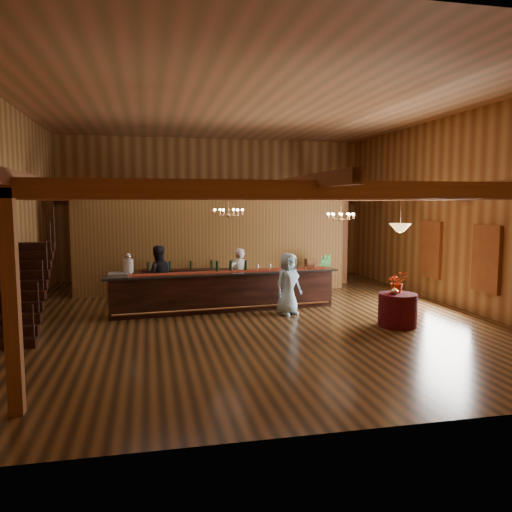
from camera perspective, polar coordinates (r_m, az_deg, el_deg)
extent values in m
plane|color=brown|center=(13.49, -0.71, -6.72)|extent=(14.00, 14.00, 0.00)
plane|color=#B16F47|center=(13.39, -0.74, 16.89)|extent=(14.00, 14.00, 0.00)
cube|color=olive|center=(20.06, -4.72, 5.40)|extent=(12.00, 0.10, 5.50)
cube|color=olive|center=(6.45, 11.77, 3.78)|extent=(12.00, 0.10, 5.50)
cube|color=olive|center=(13.33, -26.99, 4.39)|extent=(0.10, 14.00, 5.50)
cube|color=olive|center=(15.50, 21.64, 4.78)|extent=(0.10, 14.00, 5.50)
cube|color=brown|center=(7.84, 7.36, 7.54)|extent=(11.90, 0.20, 0.28)
cube|color=brown|center=(10.23, 2.64, 7.25)|extent=(11.90, 0.20, 0.28)
cube|color=brown|center=(12.66, -0.28, 7.04)|extent=(11.90, 0.20, 0.28)
cube|color=brown|center=(15.12, -2.25, 6.88)|extent=(11.90, 0.20, 0.28)
cube|color=brown|center=(17.58, -3.67, 6.77)|extent=(11.90, 0.20, 0.28)
cube|color=brown|center=(19.86, -4.66, 6.69)|extent=(11.90, 0.20, 0.28)
cube|color=brown|center=(13.03, -20.68, 7.24)|extent=(0.18, 13.90, 0.22)
cube|color=brown|center=(13.15, -0.73, 7.61)|extent=(0.18, 13.90, 0.22)
cube|color=brown|center=(14.72, 16.84, 7.19)|extent=(0.18, 13.90, 0.22)
cube|color=brown|center=(17.55, -18.32, 1.24)|extent=(0.20, 0.20, 3.20)
cube|color=brown|center=(18.84, 10.04, 1.78)|extent=(0.20, 0.20, 3.20)
cube|color=brown|center=(7.75, -26.14, -4.91)|extent=(0.20, 0.20, 3.20)
cube|color=brown|center=(16.59, -4.82, 1.09)|extent=(9.00, 0.18, 3.10)
cube|color=white|center=(14.24, 24.86, -0.28)|extent=(0.12, 1.05, 1.75)
cube|color=white|center=(16.38, 19.39, 0.70)|extent=(0.12, 1.05, 1.75)
cube|color=#38160F|center=(11.62, -26.22, -8.97)|extent=(1.00, 0.28, 0.20)
cube|color=#38160F|center=(11.83, -25.94, -7.69)|extent=(1.00, 0.28, 0.20)
cube|color=#38160F|center=(12.06, -25.67, -6.45)|extent=(1.00, 0.28, 0.20)
cube|color=#38160F|center=(12.28, -25.41, -5.26)|extent=(1.00, 0.28, 0.20)
cube|color=#38160F|center=(12.52, -25.16, -4.12)|extent=(1.00, 0.28, 0.20)
cube|color=#38160F|center=(12.75, -24.92, -3.01)|extent=(1.00, 0.28, 0.20)
cube|color=#38160F|center=(13.00, -24.69, -1.95)|extent=(1.00, 0.28, 0.20)
cube|color=#38160F|center=(13.24, -24.47, -0.93)|extent=(1.00, 0.28, 0.20)
cube|color=#38160F|center=(13.49, -24.26, 0.06)|extent=(1.00, 0.28, 0.20)
cube|color=#38160F|center=(13.75, -24.06, 1.01)|extent=(1.00, 0.28, 0.20)
cube|color=#38160F|center=(18.90, -1.06, -1.32)|extent=(1.20, 0.60, 1.10)
cube|color=brown|center=(18.57, -10.19, -1.70)|extent=(1.00, 0.60, 1.00)
cube|color=#38160F|center=(13.91, -3.62, -4.16)|extent=(6.25, 1.19, 1.04)
cube|color=black|center=(13.82, -3.63, -1.94)|extent=(6.57, 1.35, 0.05)
cube|color=maroon|center=(13.82, -3.64, -1.81)|extent=(6.12, 0.92, 0.01)
cylinder|color=tan|center=(13.58, -3.35, -5.97)|extent=(5.99, 0.55, 0.05)
cylinder|color=silver|center=(13.51, -14.37, -2.03)|extent=(0.18, 0.18, 0.08)
cylinder|color=silver|center=(13.48, -14.39, -1.10)|extent=(0.26, 0.26, 0.36)
sphere|color=silver|center=(13.46, -14.42, -0.05)|extent=(0.18, 0.18, 0.18)
cube|color=gray|center=(13.40, -15.47, -2.08)|extent=(0.50, 0.50, 0.10)
cube|color=brown|center=(14.50, 5.69, -0.88)|extent=(0.06, 0.06, 0.30)
cube|color=brown|center=(14.59, 6.73, -0.85)|extent=(0.06, 0.06, 0.30)
cylinder|color=brown|center=(14.54, 6.21, -0.75)|extent=(0.24, 0.24, 0.24)
cylinder|color=black|center=(13.88, -4.45, -1.18)|extent=(0.07, 0.07, 0.30)
cylinder|color=black|center=(13.97, -2.92, -1.13)|extent=(0.07, 0.07, 0.30)
cylinder|color=black|center=(14.08, -1.19, -1.06)|extent=(0.07, 0.07, 0.30)
cube|color=#38160F|center=(16.19, -7.43, -3.05)|extent=(3.11, 0.89, 0.87)
cylinder|color=#4E1417|center=(12.66, 15.87, -5.95)|extent=(0.93, 0.93, 0.80)
cylinder|color=tan|center=(13.59, -3.15, 5.81)|extent=(0.02, 0.02, 0.55)
sphere|color=tan|center=(13.60, -3.14, 4.66)|extent=(0.12, 0.12, 0.12)
torus|color=tan|center=(13.59, -3.14, 5.08)|extent=(0.80, 0.80, 0.04)
cylinder|color=tan|center=(14.92, 9.67, 5.49)|extent=(0.02, 0.02, 0.69)
sphere|color=tan|center=(14.93, 9.65, 4.17)|extent=(0.12, 0.12, 0.12)
torus|color=tan|center=(14.93, 9.65, 4.55)|extent=(0.80, 0.80, 0.04)
cylinder|color=tan|center=(12.39, 16.20, 4.96)|extent=(0.02, 0.02, 0.80)
cone|color=#EAB155|center=(12.40, 16.14, 3.12)|extent=(0.52, 0.52, 0.20)
imported|color=white|center=(14.78, -1.99, -2.32)|extent=(0.68, 0.53, 1.66)
imported|color=black|center=(14.38, -11.16, -2.38)|extent=(0.95, 0.78, 1.80)
imported|color=#A8D5EE|center=(13.40, 3.69, -3.18)|extent=(0.97, 0.83, 1.67)
imported|color=#2E692B|center=(16.68, 7.48, -1.98)|extent=(0.78, 0.65, 1.32)
imported|color=red|center=(12.69, 15.85, -2.86)|extent=(0.53, 0.47, 0.53)
imported|color=tan|center=(12.42, 15.52, -3.56)|extent=(0.20, 0.20, 0.31)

